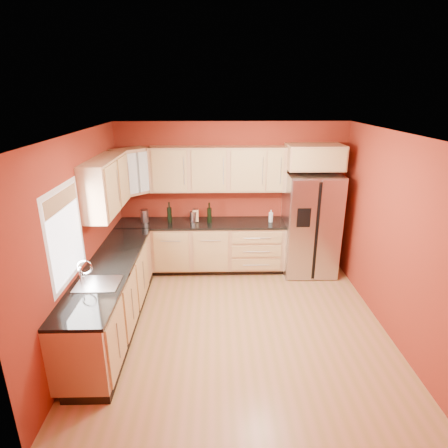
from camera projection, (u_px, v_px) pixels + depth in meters
The scene contains 23 objects.
floor at pixel (237, 324), 5.23m from camera, with size 4.00×4.00×0.00m, color #A87C41.
ceiling at pixel (240, 134), 4.36m from camera, with size 4.00×4.00×0.00m, color white.
wall_back at pixel (232, 196), 6.68m from camera, with size 4.00×0.04×2.60m, color maroon.
wall_front at pixel (254, 332), 2.91m from camera, with size 4.00×0.04×2.60m, color maroon.
wall_left at pixel (82, 239), 4.75m from camera, with size 0.04×4.00×2.60m, color maroon.
wall_right at pixel (393, 236), 4.84m from camera, with size 0.04×4.00×2.60m, color maroon.
base_cabinets_back at pixel (202, 247), 6.67m from camera, with size 2.90×0.60×0.88m, color tan.
base_cabinets_left at pixel (112, 298), 5.05m from camera, with size 0.60×2.80×0.88m, color tan.
countertop_back at pixel (201, 223), 6.51m from camera, with size 2.90×0.62×0.04m, color black.
countertop_left at pixel (109, 267), 4.89m from camera, with size 0.62×2.80×0.04m, color black.
upper_cabinets_back at pixel (218, 169), 6.34m from camera, with size 2.30×0.33×0.75m, color tan.
upper_cabinets_left at pixel (106, 185), 5.26m from camera, with size 0.33×1.35×0.75m, color tan.
corner_upper_cabinet at pixel (132, 171), 6.16m from camera, with size 0.62×0.33×0.75m, color tan.
over_fridge_cabinet at pixel (315, 157), 6.18m from camera, with size 0.92×0.60×0.40m, color tan.
refrigerator at pixel (310, 224), 6.49m from camera, with size 0.90×0.75×1.78m, color #B1B1B5.
window at pixel (66, 235), 4.20m from camera, with size 0.03×0.90×1.00m, color white.
sink_faucet at pixel (97, 273), 4.36m from camera, with size 0.50×0.42×0.30m, color silver, non-canonical shape.
canister_left at pixel (145, 216), 6.48m from camera, with size 0.13×0.13×0.22m, color #B1B1B5.
canister_right at pixel (193, 217), 6.49m from camera, with size 0.12×0.12×0.19m, color #B1B1B5.
wine_bottle_a at pixel (209, 213), 6.44m from camera, with size 0.08×0.08×0.36m, color black, non-canonical shape.
wine_bottle_b at pixel (169, 212), 6.46m from camera, with size 0.08×0.08×0.36m, color black, non-canonical shape.
knife_block at pixel (196, 216), 6.52m from camera, with size 0.10×0.09×0.20m, color tan.
soap_dispenser at pixel (271, 216), 6.49m from camera, with size 0.07×0.07×0.21m, color silver.
Camera 1 is at (-0.29, -4.46, 3.06)m, focal length 30.00 mm.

